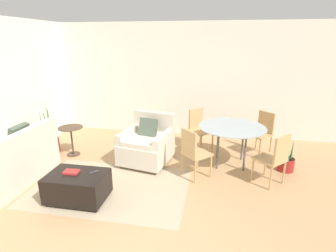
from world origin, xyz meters
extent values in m
plane|color=tan|center=(0.00, 0.00, 0.00)|extent=(20.00, 20.00, 0.00)
cube|color=white|center=(0.00, 3.80, 1.38)|extent=(12.00, 0.06, 2.75)
cube|color=white|center=(-2.85, 1.50, 1.38)|extent=(0.06, 12.00, 2.75)
cube|color=tan|center=(-0.54, 0.93, 0.00)|extent=(2.53, 1.68, 0.00)
cube|color=beige|center=(-0.54, 0.33, 0.00)|extent=(2.48, 0.06, 0.00)
cube|color=beige|center=(-0.54, 0.57, 0.00)|extent=(2.48, 0.06, 0.00)
cube|color=beige|center=(-0.54, 0.81, 0.00)|extent=(2.48, 0.06, 0.00)
cube|color=beige|center=(-0.54, 1.05, 0.00)|extent=(2.48, 0.06, 0.00)
cube|color=beige|center=(-0.54, 1.29, 0.00)|extent=(2.48, 0.06, 0.00)
cube|color=beige|center=(-0.54, 1.53, 0.00)|extent=(2.48, 0.06, 0.00)
cube|color=beige|center=(-2.33, 0.62, 0.23)|extent=(0.91, 2.00, 0.46)
cube|color=beige|center=(-1.94, 0.62, 0.69)|extent=(0.14, 2.00, 0.47)
cube|color=beige|center=(-2.33, 1.55, 0.59)|extent=(0.84, 0.12, 0.26)
cube|color=#4C5B4C|center=(-2.24, 1.06, 0.74)|extent=(0.19, 0.40, 0.41)
cube|color=beige|center=(-0.20, 1.95, 0.25)|extent=(1.02, 1.07, 0.39)
cube|color=beige|center=(-0.20, 1.91, 0.50)|extent=(0.76, 0.91, 0.10)
cube|color=beige|center=(-0.12, 2.34, 0.70)|extent=(0.88, 0.28, 0.49)
cube|color=beige|center=(-0.56, 2.01, 0.55)|extent=(0.27, 0.86, 0.20)
cube|color=beige|center=(0.17, 1.88, 0.55)|extent=(0.27, 0.86, 0.20)
cylinder|color=brown|center=(-0.61, 1.63, 0.03)|extent=(0.05, 0.05, 0.06)
cylinder|color=brown|center=(0.08, 1.51, 0.03)|extent=(0.05, 0.05, 0.06)
cylinder|color=brown|center=(-0.47, 2.39, 0.03)|extent=(0.05, 0.05, 0.06)
cylinder|color=brown|center=(0.22, 2.26, 0.03)|extent=(0.05, 0.05, 0.06)
cube|color=#4C5B4C|center=(-0.17, 2.06, 0.71)|extent=(0.38, 0.26, 0.36)
cube|color=black|center=(-0.88, 0.51, 0.23)|extent=(0.87, 0.59, 0.39)
cylinder|color=black|center=(-1.27, 0.27, 0.02)|extent=(0.04, 0.04, 0.04)
cylinder|color=black|center=(-0.50, 0.27, 0.02)|extent=(0.04, 0.04, 0.04)
cylinder|color=black|center=(-1.27, 0.76, 0.02)|extent=(0.04, 0.04, 0.04)
cylinder|color=black|center=(-0.50, 0.76, 0.02)|extent=(0.04, 0.04, 0.04)
cube|color=#B72D28|center=(-0.98, 0.54, 0.45)|extent=(0.23, 0.16, 0.03)
cube|color=#333338|center=(-0.65, 0.62, 0.43)|extent=(0.12, 0.14, 0.01)
cylinder|color=maroon|center=(-2.37, 2.02, 0.15)|extent=(0.42, 0.42, 0.31)
cylinder|color=black|center=(-2.37, 2.02, 0.30)|extent=(0.39, 0.39, 0.02)
cone|color=#387A42|center=(-2.28, 2.02, 0.75)|extent=(0.05, 0.14, 0.89)
cone|color=#387A42|center=(-2.36, 2.08, 0.73)|extent=(0.09, 0.05, 0.84)
cone|color=#387A42|center=(-2.41, 2.05, 0.62)|extent=(0.07, 0.08, 0.62)
cone|color=#387A42|center=(-2.45, 1.97, 0.67)|extent=(0.08, 0.10, 0.74)
cone|color=#387A42|center=(-2.36, 1.99, 0.70)|extent=(0.09, 0.06, 0.80)
cylinder|color=#4C3828|center=(-1.83, 2.02, 0.61)|extent=(0.50, 0.50, 0.02)
cylinder|color=#4C3828|center=(-1.83, 2.02, 0.31)|extent=(0.04, 0.04, 0.58)
cylinder|color=#4C3828|center=(-1.83, 2.02, 0.01)|extent=(0.27, 0.27, 0.02)
cylinder|color=#99A8AD|center=(1.43, 2.18, 0.77)|extent=(1.26, 1.26, 0.01)
cylinder|color=#59595B|center=(1.19, 1.93, 0.38)|extent=(0.04, 0.04, 0.76)
cylinder|color=#59595B|center=(1.68, 1.93, 0.38)|extent=(0.04, 0.04, 0.76)
cylinder|color=#59595B|center=(1.19, 2.42, 0.38)|extent=(0.04, 0.04, 0.76)
cylinder|color=#59595B|center=(1.68, 2.42, 0.38)|extent=(0.04, 0.04, 0.76)
cube|color=tan|center=(0.82, 1.57, 0.43)|extent=(0.59, 0.59, 0.03)
cube|color=tan|center=(0.69, 1.44, 0.68)|extent=(0.29, 0.29, 0.45)
cylinder|color=tan|center=(1.08, 1.57, 0.21)|extent=(0.03, 0.03, 0.42)
cylinder|color=tan|center=(0.82, 1.82, 0.21)|extent=(0.03, 0.03, 0.42)
cylinder|color=tan|center=(0.82, 1.32, 0.21)|extent=(0.03, 0.03, 0.42)
cylinder|color=tan|center=(0.57, 1.57, 0.21)|extent=(0.03, 0.03, 0.42)
cube|color=tan|center=(2.04, 1.57, 0.43)|extent=(0.59, 0.59, 0.03)
cube|color=tan|center=(2.17, 1.44, 0.68)|extent=(0.29, 0.29, 0.45)
cylinder|color=tan|center=(2.04, 1.82, 0.21)|extent=(0.03, 0.03, 0.42)
cylinder|color=tan|center=(1.78, 1.57, 0.21)|extent=(0.03, 0.03, 0.42)
cylinder|color=tan|center=(2.29, 1.57, 0.21)|extent=(0.03, 0.03, 0.42)
cylinder|color=tan|center=(2.04, 1.32, 0.21)|extent=(0.03, 0.03, 0.42)
cube|color=tan|center=(0.82, 2.78, 0.43)|extent=(0.59, 0.59, 0.03)
cube|color=tan|center=(0.69, 2.92, 0.68)|extent=(0.29, 0.29, 0.45)
cylinder|color=tan|center=(0.82, 2.53, 0.21)|extent=(0.03, 0.03, 0.42)
cylinder|color=tan|center=(1.08, 2.78, 0.21)|extent=(0.03, 0.03, 0.42)
cylinder|color=tan|center=(0.57, 2.78, 0.21)|extent=(0.03, 0.03, 0.42)
cylinder|color=tan|center=(0.82, 3.04, 0.21)|extent=(0.03, 0.03, 0.42)
cube|color=tan|center=(2.04, 2.78, 0.43)|extent=(0.59, 0.59, 0.03)
cube|color=tan|center=(2.17, 2.92, 0.68)|extent=(0.29, 0.29, 0.45)
cylinder|color=tan|center=(1.78, 2.78, 0.21)|extent=(0.03, 0.03, 0.42)
cylinder|color=tan|center=(2.04, 2.53, 0.21)|extent=(0.03, 0.03, 0.42)
cylinder|color=tan|center=(2.04, 3.04, 0.21)|extent=(0.03, 0.03, 0.42)
cylinder|color=tan|center=(2.29, 2.78, 0.21)|extent=(0.03, 0.03, 0.42)
cylinder|color=maroon|center=(2.45, 2.09, 0.12)|extent=(0.29, 0.29, 0.25)
cylinder|color=black|center=(2.45, 2.09, 0.24)|extent=(0.27, 0.27, 0.02)
cone|color=#387A42|center=(2.53, 2.10, 0.44)|extent=(0.05, 0.07, 0.38)
cone|color=#387A42|center=(2.44, 2.11, 0.44)|extent=(0.08, 0.06, 0.38)
cone|color=#387A42|center=(2.44, 2.06, 0.50)|extent=(0.10, 0.07, 0.50)
camera|label=1|loc=(1.09, -2.65, 2.32)|focal=28.00mm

